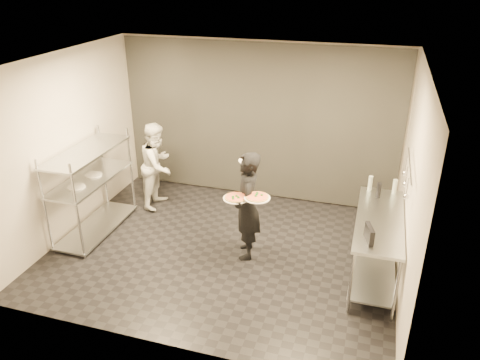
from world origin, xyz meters
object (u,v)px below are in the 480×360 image
(prep_counter, at_px, (377,237))
(pizza_plate_near, at_px, (236,198))
(waiter, at_px, (247,206))
(chef, at_px, (158,165))
(bottle_green, at_px, (370,183))
(bottle_dark, at_px, (379,190))
(salad_plate, at_px, (248,159))
(pos_monitor, at_px, (369,234))
(pass_rack, at_px, (91,187))
(bottle_clear, at_px, (395,187))
(pizza_plate_far, at_px, (257,197))

(prep_counter, xyz_separation_m, pizza_plate_near, (-1.91, -0.20, 0.41))
(waiter, height_order, chef, waiter)
(bottle_green, height_order, bottle_dark, bottle_green)
(waiter, bearing_deg, salad_plate, 177.17)
(prep_counter, height_order, pos_monitor, pos_monitor)
(pass_rack, relative_size, bottle_clear, 7.46)
(pizza_plate_far, bearing_deg, pass_rack, 175.82)
(prep_counter, distance_m, pizza_plate_near, 1.96)
(salad_plate, relative_size, bottle_clear, 1.33)
(pizza_plate_far, relative_size, bottle_dark, 1.61)
(pizza_plate_near, distance_m, salad_plate, 0.63)
(chef, height_order, pizza_plate_near, chef)
(pizza_plate_near, xyz_separation_m, pos_monitor, (1.79, -0.42, -0.01))
(prep_counter, distance_m, bottle_dark, 0.73)
(chef, xyz_separation_m, pizza_plate_far, (2.12, -1.30, 0.33))
(prep_counter, height_order, pizza_plate_near, pizza_plate_near)
(salad_plate, xyz_separation_m, bottle_clear, (2.05, 0.48, -0.37))
(bottle_green, bearing_deg, prep_counter, -77.66)
(pass_rack, distance_m, salad_plate, 2.55)
(pizza_plate_far, bearing_deg, salad_plate, 117.52)
(pizza_plate_near, relative_size, bottle_green, 1.57)
(pass_rack, bearing_deg, bottle_dark, 8.05)
(pass_rack, distance_m, bottle_green, 4.24)
(pizza_plate_far, relative_size, salad_plate, 1.24)
(pizza_plate_far, xyz_separation_m, bottle_clear, (1.77, 1.00, -0.06))
(pass_rack, bearing_deg, pizza_plate_near, -4.68)
(pizza_plate_near, height_order, pos_monitor, pos_monitor)
(waiter, xyz_separation_m, pos_monitor, (1.69, -0.63, 0.21))
(prep_counter, xyz_separation_m, chef, (-3.73, 1.10, 0.13))
(pass_rack, distance_m, pizza_plate_far, 2.75)
(bottle_green, bearing_deg, bottle_clear, 0.00)
(salad_plate, bearing_deg, pizza_plate_near, -92.89)
(bottle_clear, distance_m, bottle_dark, 0.29)
(salad_plate, distance_m, bottle_green, 1.81)
(chef, distance_m, pizza_plate_far, 2.51)
(pass_rack, height_order, pos_monitor, pass_rack)
(salad_plate, bearing_deg, bottle_dark, 8.78)
(bottle_green, bearing_deg, salad_plate, -164.28)
(pizza_plate_far, xyz_separation_m, bottle_dark, (1.56, 0.80, -0.05))
(prep_counter, distance_m, chef, 3.89)
(pass_rack, height_order, chef, chef)
(prep_counter, xyz_separation_m, waiter, (-1.81, 0.02, 0.18))
(chef, distance_m, salad_plate, 2.11)
(chef, xyz_separation_m, pos_monitor, (3.61, -1.72, 0.26))
(waiter, xyz_separation_m, bottle_green, (1.63, 0.78, 0.22))
(pos_monitor, relative_size, bottle_green, 1.24)
(waiter, bearing_deg, pizza_plate_near, -39.77)
(pos_monitor, bearing_deg, salad_plate, 135.94)
(waiter, bearing_deg, pizza_plate_far, 27.14)
(chef, xyz_separation_m, bottle_clear, (3.90, -0.30, 0.27))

